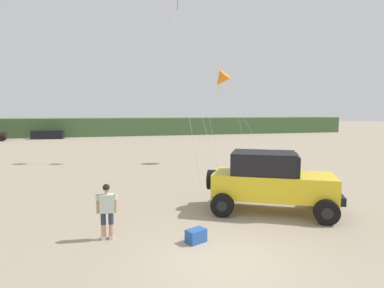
{
  "coord_description": "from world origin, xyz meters",
  "views": [
    {
      "loc": [
        -2.89,
        -7.16,
        3.74
      ],
      "look_at": [
        0.14,
        3.79,
        2.61
      ],
      "focal_mm": 29.73,
      "sensor_mm": 36.0,
      "label": 1
    }
  ],
  "objects_px": {
    "jeep": "(271,180)",
    "kite_white_parafoil": "(221,80)",
    "person_watching": "(107,208)",
    "distant_sedan": "(48,135)",
    "cooler_box": "(196,236)"
  },
  "relations": [
    {
      "from": "person_watching",
      "to": "distant_sedan",
      "type": "relative_size",
      "value": 0.4
    },
    {
      "from": "person_watching",
      "to": "jeep",
      "type": "bearing_deg",
      "value": 10.53
    },
    {
      "from": "person_watching",
      "to": "kite_white_parafoil",
      "type": "relative_size",
      "value": 0.24
    },
    {
      "from": "kite_white_parafoil",
      "to": "cooler_box",
      "type": "bearing_deg",
      "value": -113.19
    },
    {
      "from": "person_watching",
      "to": "cooler_box",
      "type": "distance_m",
      "value": 2.73
    },
    {
      "from": "person_watching",
      "to": "distant_sedan",
      "type": "distance_m",
      "value": 40.23
    },
    {
      "from": "distant_sedan",
      "to": "kite_white_parafoil",
      "type": "xyz_separation_m",
      "value": [
        16.25,
        -26.35,
        5.57
      ]
    },
    {
      "from": "jeep",
      "to": "kite_white_parafoil",
      "type": "xyz_separation_m",
      "value": [
        2.49,
        12.0,
        4.97
      ]
    },
    {
      "from": "cooler_box",
      "to": "kite_white_parafoil",
      "type": "bearing_deg",
      "value": 42.42
    },
    {
      "from": "kite_white_parafoil",
      "to": "person_watching",
      "type": "bearing_deg",
      "value": -122.85
    },
    {
      "from": "jeep",
      "to": "person_watching",
      "type": "bearing_deg",
      "value": -169.47
    },
    {
      "from": "jeep",
      "to": "cooler_box",
      "type": "relative_size",
      "value": 8.91
    },
    {
      "from": "distant_sedan",
      "to": "person_watching",
      "type": "bearing_deg",
      "value": -74.69
    },
    {
      "from": "distant_sedan",
      "to": "kite_white_parafoil",
      "type": "relative_size",
      "value": 0.61
    },
    {
      "from": "jeep",
      "to": "person_watching",
      "type": "relative_size",
      "value": 2.99
    }
  ]
}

